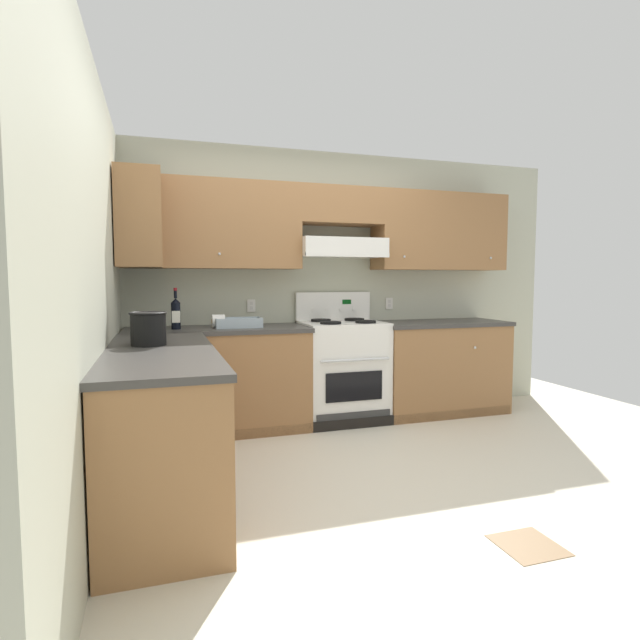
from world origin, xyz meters
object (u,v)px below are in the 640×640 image
Objects in this scene: bowl at (238,324)px; bucket at (148,328)px; wine_bottle at (176,313)px; paper_towel_roll at (218,321)px; stove at (343,370)px.

bucket reaches higher than bowl.
wine_bottle reaches higher than paper_towel_roll.
bowl is 1.72× the size of bucket.
wine_bottle is at bearing -178.67° from stove.
paper_towel_roll is at bearing 62.36° from bucket.
paper_towel_roll is at bearing -179.64° from stove.
bucket reaches higher than paper_towel_roll.
stove is 10.55× the size of paper_towel_roll.
bowl is (-0.98, -0.03, 0.46)m from stove.
wine_bottle reaches higher than bowl.
wine_bottle is 1.50× the size of bucket.
paper_towel_roll is at bearing 4.48° from wine_bottle.
bucket is 2.02× the size of paper_towel_roll.
stove reaches higher than paper_towel_roll.
bucket is at bearing -148.00° from stove.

